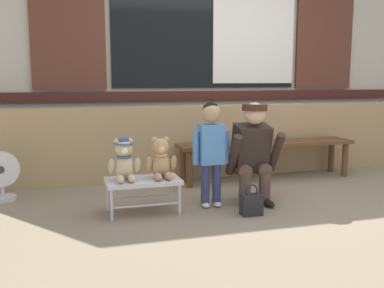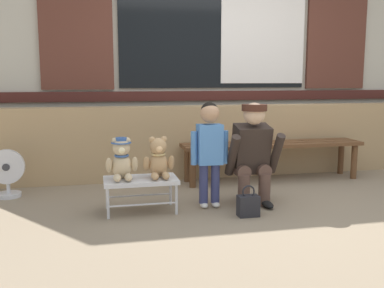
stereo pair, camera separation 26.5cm
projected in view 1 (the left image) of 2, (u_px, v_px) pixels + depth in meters
The scene contains 11 objects.
ground_plane at pixel (269, 208), 3.95m from camera, with size 60.00×60.00×0.00m, color #84725B.
brick_low_wall at pixel (217, 140), 5.24m from camera, with size 6.50×0.25×0.85m, color tan.
shop_facade at pixel (205, 33), 5.53m from camera, with size 6.63×0.26×3.46m.
wooden_bench_long at pixel (266, 147), 5.03m from camera, with size 2.10×0.40×0.44m.
small_display_bench at pixel (143, 183), 3.77m from camera, with size 0.64×0.36×0.30m.
teddy_bear_with_hat at pixel (124, 160), 3.69m from camera, with size 0.28×0.27×0.36m.
teddy_bear_plain at pixel (161, 159), 3.78m from camera, with size 0.28×0.26×0.36m.
child_standing at pixel (211, 143), 3.89m from camera, with size 0.35×0.18×0.96m.
adult_crouching at pixel (253, 152), 4.05m from camera, with size 0.50×0.49×0.95m.
handbag_on_ground at pixel (251, 204), 3.72m from camera, with size 0.18×0.11×0.27m.
floor_fan at pixel (2, 176), 4.14m from camera, with size 0.34×0.24×0.48m.
Camera 1 is at (-1.75, -3.47, 1.16)m, focal length 40.54 mm.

